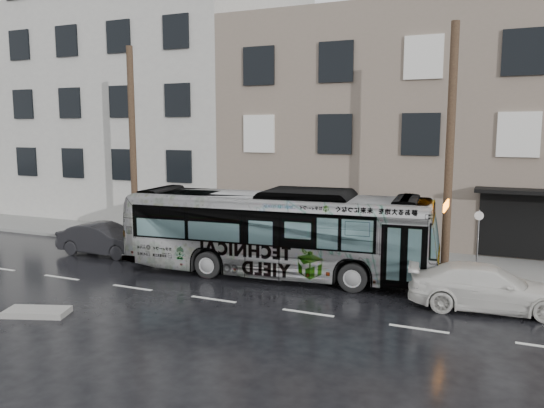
{
  "coord_description": "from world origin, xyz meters",
  "views": [
    {
      "loc": [
        8.21,
        -16.78,
        5.37
      ],
      "look_at": [
        -0.12,
        2.5,
        2.44
      ],
      "focal_mm": 35.0,
      "sensor_mm": 36.0,
      "label": 1
    }
  ],
  "objects_px": {
    "utility_pole_front": "(450,150)",
    "utility_pole_rear": "(133,146)",
    "sign_post": "(478,243)",
    "bus": "(277,232)",
    "dark_sedan": "(104,239)",
    "white_sedan": "(487,287)"
  },
  "relations": [
    {
      "from": "bus",
      "to": "utility_pole_rear",
      "type": "bearing_deg",
      "value": 69.54
    },
    {
      "from": "sign_post",
      "to": "dark_sedan",
      "type": "distance_m",
      "value": 15.19
    },
    {
      "from": "utility_pole_rear",
      "to": "bus",
      "type": "relative_size",
      "value": 0.77
    },
    {
      "from": "sign_post",
      "to": "bus",
      "type": "bearing_deg",
      "value": -161.25
    },
    {
      "from": "sign_post",
      "to": "white_sedan",
      "type": "relative_size",
      "value": 0.52
    },
    {
      "from": "white_sedan",
      "to": "sign_post",
      "type": "bearing_deg",
      "value": 0.87
    },
    {
      "from": "utility_pole_front",
      "to": "dark_sedan",
      "type": "distance_m",
      "value": 14.64
    },
    {
      "from": "bus",
      "to": "white_sedan",
      "type": "relative_size",
      "value": 2.51
    },
    {
      "from": "bus",
      "to": "dark_sedan",
      "type": "relative_size",
      "value": 2.8
    },
    {
      "from": "bus",
      "to": "white_sedan",
      "type": "distance_m",
      "value": 7.44
    },
    {
      "from": "utility_pole_front",
      "to": "sign_post",
      "type": "distance_m",
      "value": 3.48
    },
    {
      "from": "utility_pole_rear",
      "to": "dark_sedan",
      "type": "bearing_deg",
      "value": -87.61
    },
    {
      "from": "utility_pole_front",
      "to": "bus",
      "type": "relative_size",
      "value": 0.77
    },
    {
      "from": "white_sedan",
      "to": "utility_pole_rear",
      "type": "bearing_deg",
      "value": 71.25
    },
    {
      "from": "utility_pole_rear",
      "to": "sign_post",
      "type": "relative_size",
      "value": 3.75
    },
    {
      "from": "sign_post",
      "to": "bus",
      "type": "xyz_separation_m",
      "value": [
        -6.87,
        -2.33,
        0.27
      ]
    },
    {
      "from": "utility_pole_front",
      "to": "utility_pole_rear",
      "type": "distance_m",
      "value": 14.0
    },
    {
      "from": "white_sedan",
      "to": "dark_sedan",
      "type": "bearing_deg",
      "value": 79.56
    },
    {
      "from": "utility_pole_rear",
      "to": "white_sedan",
      "type": "bearing_deg",
      "value": -12.02
    },
    {
      "from": "utility_pole_front",
      "to": "utility_pole_rear",
      "type": "relative_size",
      "value": 1.0
    },
    {
      "from": "utility_pole_front",
      "to": "utility_pole_rear",
      "type": "bearing_deg",
      "value": 180.0
    },
    {
      "from": "utility_pole_rear",
      "to": "sign_post",
      "type": "distance_m",
      "value": 15.46
    }
  ]
}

